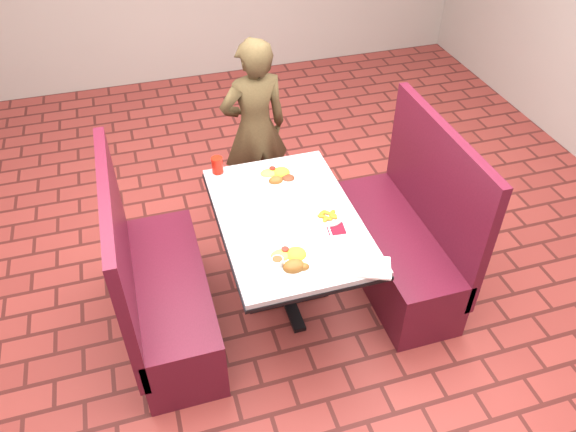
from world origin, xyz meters
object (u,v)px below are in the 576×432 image
object	(u,v)px
diner_person	(255,129)
red_tumbler	(217,165)
booth_bench_right	(402,242)
near_dinner_plate	(292,259)
dining_table	(288,228)
booth_bench_left	(162,293)
plantain_plate	(328,216)
far_dinner_plate	(278,175)

from	to	relation	value
diner_person	red_tumbler	bearing A→B (deg)	47.23
booth_bench_right	near_dinner_plate	distance (m)	1.07
dining_table	booth_bench_left	xyz separation A→B (m)	(-0.80, 0.00, -0.32)
diner_person	near_dinner_plate	bearing A→B (deg)	76.76
booth_bench_right	plantain_plate	world-z (taller)	booth_bench_right
booth_bench_left	booth_bench_right	distance (m)	1.60
booth_bench_left	diner_person	xyz separation A→B (m)	(0.87, 1.07, 0.37)
far_dinner_plate	red_tumbler	bearing A→B (deg)	154.21
booth_bench_left	booth_bench_right	xyz separation A→B (m)	(1.60, 0.00, 0.00)
dining_table	booth_bench_right	size ratio (longest dim) A/B	1.01
booth_bench_left	diner_person	size ratio (longest dim) A/B	0.86
booth_bench_right	far_dinner_plate	xyz separation A→B (m)	(-0.75, 0.38, 0.45)
booth_bench_right	red_tumbler	distance (m)	1.33
booth_bench_right	far_dinner_plate	world-z (taller)	booth_bench_right
plantain_plate	red_tumbler	distance (m)	0.83
plantain_plate	booth_bench_left	bearing A→B (deg)	175.39
booth_bench_right	diner_person	world-z (taller)	diner_person
plantain_plate	booth_bench_right	bearing A→B (deg)	8.07
booth_bench_right	near_dinner_plate	xyz separation A→B (m)	(-0.89, -0.38, 0.45)
red_tumbler	near_dinner_plate	bearing A→B (deg)	-76.94
dining_table	red_tumbler	bearing A→B (deg)	119.11
diner_person	far_dinner_plate	size ratio (longest dim) A/B	5.14
dining_table	red_tumbler	size ratio (longest dim) A/B	11.05
dining_table	far_dinner_plate	distance (m)	0.40
plantain_plate	diner_person	bearing A→B (deg)	97.44
plantain_plate	red_tumbler	size ratio (longest dim) A/B	1.59
near_dinner_plate	far_dinner_plate	size ratio (longest dim) A/B	1.02
diner_person	far_dinner_plate	world-z (taller)	diner_person
dining_table	booth_bench_right	distance (m)	0.86
dining_table	far_dinner_plate	world-z (taller)	far_dinner_plate
diner_person	far_dinner_plate	bearing A→B (deg)	81.46
booth_bench_left	plantain_plate	world-z (taller)	booth_bench_left
booth_bench_left	near_dinner_plate	distance (m)	0.92
plantain_plate	far_dinner_plate	bearing A→B (deg)	110.22
booth_bench_right	near_dinner_plate	size ratio (longest dim) A/B	4.33
dining_table	booth_bench_left	world-z (taller)	booth_bench_left
booth_bench_right	near_dinner_plate	bearing A→B (deg)	-157.03
near_dinner_plate	far_dinner_plate	xyz separation A→B (m)	(0.14, 0.76, -0.01)
booth_bench_left	plantain_plate	bearing A→B (deg)	-4.61
dining_table	diner_person	world-z (taller)	diner_person
booth_bench_right	booth_bench_left	bearing A→B (deg)	180.00
booth_bench_left	far_dinner_plate	xyz separation A→B (m)	(0.85, 0.38, 0.45)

